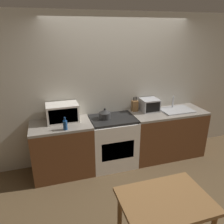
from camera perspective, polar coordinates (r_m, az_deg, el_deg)
ground_plane at (r=3.62m, az=7.45°, el=-19.21°), size 16.00×16.00×0.00m
wall_back at (r=3.96m, az=1.57°, el=5.92°), size 10.00×0.06×2.60m
counter_left_run at (r=3.78m, az=-12.77°, el=-9.36°), size 0.97×0.62×0.90m
counter_right_run at (r=4.32m, az=14.01°, el=-5.44°), size 1.38×0.62×0.90m
stove_range at (r=3.91m, az=0.16°, el=-7.73°), size 0.78×0.62×0.90m
kettle at (r=3.67m, az=-1.89°, el=-0.58°), size 0.20×0.20×0.19m
microwave at (r=3.63m, az=-12.81°, el=-0.16°), size 0.51×0.34×0.29m
bottle at (r=3.34m, az=-12.12°, el=-3.30°), size 0.06×0.06×0.20m
knife_block at (r=4.03m, az=5.97°, el=1.64°), size 0.11×0.09×0.27m
toaster_oven at (r=4.07m, az=9.75°, el=1.83°), size 0.31×0.29×0.23m
sink_basin at (r=4.24m, az=16.49°, el=0.59°), size 0.58×0.41×0.24m
dining_table at (r=2.42m, az=13.62°, el=-23.23°), size 0.88×0.63×0.76m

